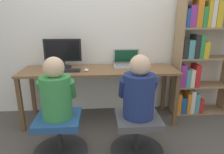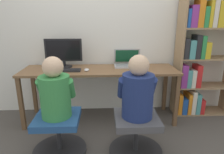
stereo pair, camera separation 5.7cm
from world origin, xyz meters
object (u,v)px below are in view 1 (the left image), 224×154
laptop (127,62)px  bookshelf (197,57)px  office_chair_right (137,134)px  person_at_laptop (139,91)px  office_chair_left (60,134)px  person_at_monitor (56,92)px  keyboard (63,71)px  desktop_monitor (63,53)px

laptop → bookshelf: bookshelf is taller
office_chair_right → laptop: bearing=89.4°
office_chair_right → person_at_laptop: bearing=90.0°
laptop → office_chair_right: size_ratio=0.66×
office_chair_left → laptop: bearing=47.1°
laptop → person_at_monitor: size_ratio=0.61×
office_chair_left → person_at_laptop: 0.96m
office_chair_right → person_at_laptop: (0.00, 0.00, 0.49)m
office_chair_right → person_at_monitor: bearing=176.5°
keyboard → office_chair_left: bearing=-87.5°
office_chair_left → person_at_laptop: bearing=-2.9°
laptop → office_chair_right: bearing=-90.6°
office_chair_left → person_at_monitor: bearing=90.0°
desktop_monitor → person_at_laptop: (0.88, -0.91, -0.23)m
desktop_monitor → person_at_monitor: bearing=-86.2°
office_chair_left → office_chair_right: 0.83m
desktop_monitor → person_at_monitor: (0.06, -0.86, -0.24)m
office_chair_left → person_at_monitor: 0.48m
person_at_monitor → person_at_laptop: size_ratio=0.97×
office_chair_left → office_chair_right: bearing=-3.2°
office_chair_left → office_chair_right: (0.83, -0.05, 0.00)m
keyboard → person_at_monitor: bearing=-87.5°
keyboard → person_at_monitor: (0.03, -0.64, -0.05)m
desktop_monitor → office_chair_right: desktop_monitor is taller
laptop → bookshelf: (1.02, -0.05, 0.08)m
laptop → person_at_laptop: 0.95m
desktop_monitor → person_at_laptop: desktop_monitor is taller
bookshelf → office_chair_right: bearing=-138.9°
laptop → keyboard: (-0.87, -0.26, -0.04)m
laptop → desktop_monitor: bearing=-177.7°
person_at_laptop → office_chair_left: bearing=177.1°
person_at_laptop → office_chair_right: bearing=-90.0°
office_chair_right → bookshelf: (1.03, 0.89, 0.65)m
keyboard → person_at_monitor: 0.64m
desktop_monitor → bookshelf: 1.91m
bookshelf → person_at_laptop: bearing=-139.1°
person_at_laptop → laptop: bearing=89.4°
office_chair_right → person_at_monitor: (-0.83, 0.05, 0.48)m
keyboard → office_chair_right: bearing=-38.9°
desktop_monitor → person_at_laptop: 1.29m
keyboard → bookshelf: bearing=6.2°
desktop_monitor → laptop: bearing=2.3°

